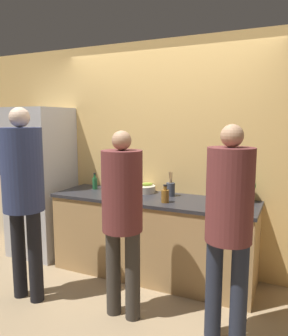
{
  "coord_description": "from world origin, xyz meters",
  "views": [
    {
      "loc": [
        1.37,
        -2.81,
        1.71
      ],
      "look_at": [
        0.0,
        0.15,
        1.23
      ],
      "focal_mm": 35.0,
      "sensor_mm": 36.0,
      "label": 1
    }
  ],
  "objects_px": {
    "refrigerator": "(41,182)",
    "person_right": "(229,216)",
    "person_center": "(122,209)",
    "utensil_crock": "(171,189)",
    "bottle_green": "(95,183)",
    "potted_plant": "(248,189)",
    "person_left": "(23,186)",
    "fruit_bowl": "(144,189)",
    "cup_blue": "(113,195)",
    "bottle_amber": "(165,195)"
  },
  "relations": [
    {
      "from": "utensil_crock",
      "to": "bottle_green",
      "type": "bearing_deg",
      "value": -177.52
    },
    {
      "from": "person_right",
      "to": "fruit_bowl",
      "type": "xyz_separation_m",
      "value": [
        -1.13,
        0.95,
        -0.08
      ]
    },
    {
      "from": "fruit_bowl",
      "to": "potted_plant",
      "type": "xyz_separation_m",
      "value": [
        1.15,
        0.04,
        0.09
      ]
    },
    {
      "from": "person_center",
      "to": "utensil_crock",
      "type": "height_order",
      "value": "person_center"
    },
    {
      "from": "fruit_bowl",
      "to": "bottle_amber",
      "type": "distance_m",
      "value": 0.51
    },
    {
      "from": "refrigerator",
      "to": "person_right",
      "type": "distance_m",
      "value": 2.62
    },
    {
      "from": "person_center",
      "to": "bottle_amber",
      "type": "xyz_separation_m",
      "value": [
        0.13,
        0.67,
        -0.01
      ]
    },
    {
      "from": "person_right",
      "to": "cup_blue",
      "type": "height_order",
      "value": "person_right"
    },
    {
      "from": "person_left",
      "to": "fruit_bowl",
      "type": "relative_size",
      "value": 6.96
    },
    {
      "from": "person_left",
      "to": "bottle_green",
      "type": "relative_size",
      "value": 9.27
    },
    {
      "from": "bottle_green",
      "to": "cup_blue",
      "type": "height_order",
      "value": "bottle_green"
    },
    {
      "from": "person_center",
      "to": "fruit_bowl",
      "type": "relative_size",
      "value": 6.2
    },
    {
      "from": "refrigerator",
      "to": "person_right",
      "type": "height_order",
      "value": "refrigerator"
    },
    {
      "from": "utensil_crock",
      "to": "bottle_amber",
      "type": "relative_size",
      "value": 1.47
    },
    {
      "from": "fruit_bowl",
      "to": "bottle_green",
      "type": "bearing_deg",
      "value": -172.98
    },
    {
      "from": "fruit_bowl",
      "to": "cup_blue",
      "type": "distance_m",
      "value": 0.45
    },
    {
      "from": "person_right",
      "to": "bottle_amber",
      "type": "distance_m",
      "value": 0.97
    },
    {
      "from": "person_left",
      "to": "bottle_green",
      "type": "distance_m",
      "value": 1.07
    },
    {
      "from": "person_center",
      "to": "bottle_amber",
      "type": "height_order",
      "value": "person_center"
    },
    {
      "from": "person_center",
      "to": "utensil_crock",
      "type": "relative_size",
      "value": 6.02
    },
    {
      "from": "person_center",
      "to": "fruit_bowl",
      "type": "distance_m",
      "value": 1.03
    },
    {
      "from": "person_center",
      "to": "bottle_green",
      "type": "distance_m",
      "value": 1.27
    },
    {
      "from": "person_right",
      "to": "utensil_crock",
      "type": "distance_m",
      "value": 1.21
    },
    {
      "from": "person_left",
      "to": "bottle_amber",
      "type": "relative_size",
      "value": 9.91
    },
    {
      "from": "person_right",
      "to": "bottle_green",
      "type": "bearing_deg",
      "value": 153.6
    },
    {
      "from": "cup_blue",
      "to": "fruit_bowl",
      "type": "bearing_deg",
      "value": 66.25
    },
    {
      "from": "person_right",
      "to": "fruit_bowl",
      "type": "height_order",
      "value": "person_right"
    },
    {
      "from": "bottle_green",
      "to": "potted_plant",
      "type": "height_order",
      "value": "potted_plant"
    },
    {
      "from": "person_right",
      "to": "person_center",
      "type": "bearing_deg",
      "value": -176.67
    },
    {
      "from": "bottle_green",
      "to": "fruit_bowl",
      "type": "bearing_deg",
      "value": 7.02
    },
    {
      "from": "person_center",
      "to": "utensil_crock",
      "type": "distance_m",
      "value": 0.97
    },
    {
      "from": "bottle_green",
      "to": "potted_plant",
      "type": "bearing_deg",
      "value": 3.72
    },
    {
      "from": "cup_blue",
      "to": "bottle_green",
      "type": "bearing_deg",
      "value": 143.08
    },
    {
      "from": "person_left",
      "to": "potted_plant",
      "type": "height_order",
      "value": "person_left"
    },
    {
      "from": "bottle_green",
      "to": "potted_plant",
      "type": "xyz_separation_m",
      "value": [
        1.77,
        0.12,
        0.06
      ]
    },
    {
      "from": "refrigerator",
      "to": "potted_plant",
      "type": "xyz_separation_m",
      "value": [
        2.51,
        0.22,
        0.09
      ]
    },
    {
      "from": "refrigerator",
      "to": "bottle_amber",
      "type": "distance_m",
      "value": 1.76
    },
    {
      "from": "person_right",
      "to": "potted_plant",
      "type": "xyz_separation_m",
      "value": [
        0.01,
        0.99,
        0.01
      ]
    },
    {
      "from": "person_left",
      "to": "person_right",
      "type": "xyz_separation_m",
      "value": [
        1.84,
        0.18,
        -0.11
      ]
    },
    {
      "from": "person_center",
      "to": "person_right",
      "type": "xyz_separation_m",
      "value": [
        0.88,
        0.05,
        0.04
      ]
    },
    {
      "from": "person_left",
      "to": "cup_blue",
      "type": "distance_m",
      "value": 0.92
    },
    {
      "from": "person_right",
      "to": "refrigerator",
      "type": "bearing_deg",
      "value": 162.89
    },
    {
      "from": "person_left",
      "to": "potted_plant",
      "type": "xyz_separation_m",
      "value": [
        1.86,
        1.17,
        -0.1
      ]
    },
    {
      "from": "person_center",
      "to": "cup_blue",
      "type": "xyz_separation_m",
      "value": [
        -0.44,
        0.59,
        -0.04
      ]
    },
    {
      "from": "refrigerator",
      "to": "person_right",
      "type": "xyz_separation_m",
      "value": [
        2.5,
        -0.77,
        0.07
      ]
    },
    {
      "from": "person_left",
      "to": "refrigerator",
      "type": "bearing_deg",
      "value": 124.5
    },
    {
      "from": "potted_plant",
      "to": "utensil_crock",
      "type": "bearing_deg",
      "value": -174.82
    },
    {
      "from": "person_center",
      "to": "person_right",
      "type": "height_order",
      "value": "person_right"
    },
    {
      "from": "fruit_bowl",
      "to": "utensil_crock",
      "type": "relative_size",
      "value": 0.97
    },
    {
      "from": "bottle_amber",
      "to": "potted_plant",
      "type": "xyz_separation_m",
      "value": [
        0.76,
        0.37,
        0.06
      ]
    }
  ]
}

